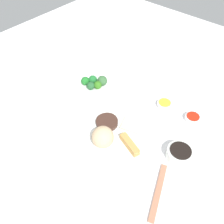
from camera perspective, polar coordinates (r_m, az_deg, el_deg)
name	(u,v)px	position (r m, az deg, el deg)	size (l,w,h in m)	color
tabletop	(127,134)	(0.97, 3.55, -5.18)	(2.20, 2.20, 0.02)	white
main_plate	(118,136)	(0.94, 1.36, -5.70)	(0.27, 0.27, 0.02)	white
rice_scoop	(103,137)	(0.88, -2.23, -5.98)	(0.08, 0.08, 0.08)	#D3B085
spring_roll	(130,144)	(0.89, 4.22, -7.71)	(0.10, 0.03, 0.03)	tan
crab_rangoon_wonton	(132,125)	(0.96, 4.68, -3.18)	(0.07, 0.07, 0.01)	beige
stir_fry_heap	(107,122)	(0.97, -1.23, -2.43)	(0.09, 0.09, 0.02)	#3F271F
broccoli_plate	(96,84)	(1.16, -3.83, 6.59)	(0.20, 0.20, 0.01)	white
broccoli_floret_0	(93,80)	(1.15, -4.61, 7.67)	(0.04, 0.04, 0.04)	#206D2F
broccoli_floret_1	(102,81)	(1.13, -2.34, 7.48)	(0.05, 0.05, 0.05)	#376537
broccoli_floret_2	(85,81)	(1.14, -6.38, 7.40)	(0.04, 0.04, 0.04)	#217429
broccoli_floret_3	(98,85)	(1.12, -3.41, 6.45)	(0.04, 0.04, 0.04)	#32721C
broccoli_floret_6	(91,86)	(1.12, -5.09, 6.27)	(0.04, 0.04, 0.04)	#255B2F
soy_sauce_bowl	(179,154)	(0.91, 15.80, -9.60)	(0.09, 0.09, 0.04)	white
soy_sauce_bowl_liquid	(181,150)	(0.90, 16.09, -8.81)	(0.08, 0.08, 0.00)	black
sauce_ramekin_sweet_and_sour	(192,118)	(1.05, 18.65, -1.41)	(0.06, 0.06, 0.02)	white
sauce_ramekin_sweet_and_sour_liquid	(193,116)	(1.05, 18.80, -0.98)	(0.05, 0.05, 0.00)	red
sauce_ramekin_hot_mustard	(164,104)	(1.08, 12.39, 1.79)	(0.06, 0.06, 0.02)	white
sauce_ramekin_hot_mustard_liquid	(165,102)	(1.07, 12.49, 2.24)	(0.05, 0.05, 0.00)	yellow
chopsticks_pair	(158,192)	(0.84, 10.95, -18.14)	(0.21, 0.02, 0.01)	#AE7054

